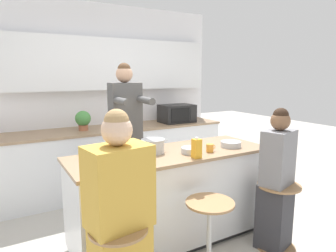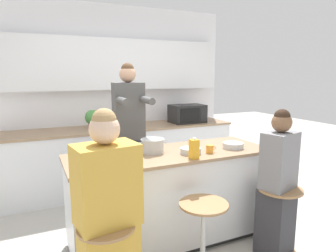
{
  "view_description": "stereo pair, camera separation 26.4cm",
  "coord_description": "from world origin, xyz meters",
  "px_view_note": "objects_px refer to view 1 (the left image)",
  "views": [
    {
      "loc": [
        -1.46,
        -2.45,
        1.68
      ],
      "look_at": [
        0.0,
        0.07,
        1.17
      ],
      "focal_mm": 32.0,
      "sensor_mm": 36.0,
      "label": 1
    },
    {
      "loc": [
        -1.22,
        -2.57,
        1.68
      ],
      "look_at": [
        0.0,
        0.07,
        1.17
      ],
      "focal_mm": 32.0,
      "sensor_mm": 36.0,
      "label": 2
    }
  ],
  "objects_px": {
    "kitchen_island": "(172,196)",
    "bar_stool_rightmost": "(277,211)",
    "person_wrapped_blanket": "(119,219)",
    "juice_carton": "(197,148)",
    "potted_plant": "(83,119)",
    "fruit_bowl": "(191,150)",
    "cooking_pot": "(153,146)",
    "coffee_cup_far": "(114,155)",
    "person_cooking": "(126,145)",
    "bar_stool_center": "(209,232)",
    "microwave": "(177,113)",
    "person_seated_near": "(276,185)",
    "coffee_cup_near": "(210,148)"
  },
  "relations": [
    {
      "from": "person_wrapped_blanket",
      "to": "bar_stool_rightmost",
      "type": "bearing_deg",
      "value": -8.85
    },
    {
      "from": "person_wrapped_blanket",
      "to": "fruit_bowl",
      "type": "xyz_separation_m",
      "value": [
        0.93,
        0.49,
        0.26
      ]
    },
    {
      "from": "person_cooking",
      "to": "person_seated_near",
      "type": "height_order",
      "value": "person_cooking"
    },
    {
      "from": "kitchen_island",
      "to": "bar_stool_center",
      "type": "height_order",
      "value": "kitchen_island"
    },
    {
      "from": "kitchen_island",
      "to": "bar_stool_rightmost",
      "type": "xyz_separation_m",
      "value": [
        0.81,
        -0.64,
        -0.09
      ]
    },
    {
      "from": "fruit_bowl",
      "to": "microwave",
      "type": "bearing_deg",
      "value": 62.52
    },
    {
      "from": "cooking_pot",
      "to": "coffee_cup_far",
      "type": "height_order",
      "value": "cooking_pot"
    },
    {
      "from": "cooking_pot",
      "to": "potted_plant",
      "type": "xyz_separation_m",
      "value": [
        -0.28,
        1.56,
        0.08
      ]
    },
    {
      "from": "person_wrapped_blanket",
      "to": "coffee_cup_near",
      "type": "xyz_separation_m",
      "value": [
        1.12,
        0.44,
        0.27
      ]
    },
    {
      "from": "bar_stool_center",
      "to": "person_wrapped_blanket",
      "type": "distance_m",
      "value": 0.85
    },
    {
      "from": "bar_stool_rightmost",
      "to": "juice_carton",
      "type": "distance_m",
      "value": 1.02
    },
    {
      "from": "bar_stool_rightmost",
      "to": "bar_stool_center",
      "type": "bearing_deg",
      "value": 178.55
    },
    {
      "from": "person_wrapped_blanket",
      "to": "coffee_cup_far",
      "type": "relative_size",
      "value": 12.38
    },
    {
      "from": "bar_stool_rightmost",
      "to": "coffee_cup_far",
      "type": "height_order",
      "value": "coffee_cup_far"
    },
    {
      "from": "cooking_pot",
      "to": "microwave",
      "type": "distance_m",
      "value": 1.93
    },
    {
      "from": "person_cooking",
      "to": "microwave",
      "type": "distance_m",
      "value": 1.64
    },
    {
      "from": "kitchen_island",
      "to": "bar_stool_rightmost",
      "type": "distance_m",
      "value": 1.03
    },
    {
      "from": "fruit_bowl",
      "to": "potted_plant",
      "type": "height_order",
      "value": "potted_plant"
    },
    {
      "from": "coffee_cup_near",
      "to": "coffee_cup_far",
      "type": "distance_m",
      "value": 0.94
    },
    {
      "from": "fruit_bowl",
      "to": "bar_stool_rightmost",
      "type": "bearing_deg",
      "value": -37.58
    },
    {
      "from": "bar_stool_center",
      "to": "coffee_cup_near",
      "type": "relative_size",
      "value": 6.17
    },
    {
      "from": "juice_carton",
      "to": "person_cooking",
      "type": "bearing_deg",
      "value": 111.41
    },
    {
      "from": "bar_stool_center",
      "to": "juice_carton",
      "type": "distance_m",
      "value": 0.73
    },
    {
      "from": "bar_stool_rightmost",
      "to": "juice_carton",
      "type": "relative_size",
      "value": 3.35
    },
    {
      "from": "bar_stool_center",
      "to": "coffee_cup_far",
      "type": "relative_size",
      "value": 5.48
    },
    {
      "from": "bar_stool_rightmost",
      "to": "person_seated_near",
      "type": "relative_size",
      "value": 0.47
    },
    {
      "from": "potted_plant",
      "to": "person_wrapped_blanket",
      "type": "bearing_deg",
      "value": -98.68
    },
    {
      "from": "person_cooking",
      "to": "person_seated_near",
      "type": "distance_m",
      "value": 1.6
    },
    {
      "from": "coffee_cup_far",
      "to": "microwave",
      "type": "bearing_deg",
      "value": 43.9
    },
    {
      "from": "person_wrapped_blanket",
      "to": "juice_carton",
      "type": "xyz_separation_m",
      "value": [
        0.88,
        0.33,
        0.32
      ]
    },
    {
      "from": "bar_stool_center",
      "to": "coffee_cup_far",
      "type": "distance_m",
      "value": 1.05
    },
    {
      "from": "coffee_cup_far",
      "to": "potted_plant",
      "type": "relative_size",
      "value": 0.44
    },
    {
      "from": "coffee_cup_near",
      "to": "bar_stool_center",
      "type": "bearing_deg",
      "value": -127.03
    },
    {
      "from": "coffee_cup_far",
      "to": "microwave",
      "type": "height_order",
      "value": "microwave"
    },
    {
      "from": "kitchen_island",
      "to": "bar_stool_center",
      "type": "relative_size",
      "value": 3.13
    },
    {
      "from": "person_seated_near",
      "to": "coffee_cup_near",
      "type": "relative_size",
      "value": 13.16
    },
    {
      "from": "person_cooking",
      "to": "juice_carton",
      "type": "height_order",
      "value": "person_cooking"
    },
    {
      "from": "potted_plant",
      "to": "fruit_bowl",
      "type": "bearing_deg",
      "value": -71.47
    },
    {
      "from": "bar_stool_center",
      "to": "person_seated_near",
      "type": "relative_size",
      "value": 0.47
    },
    {
      "from": "cooking_pot",
      "to": "coffee_cup_near",
      "type": "bearing_deg",
      "value": -26.66
    },
    {
      "from": "coffee_cup_far",
      "to": "fruit_bowl",
      "type": "bearing_deg",
      "value": -11.55
    },
    {
      "from": "kitchen_island",
      "to": "fruit_bowl",
      "type": "distance_m",
      "value": 0.52
    },
    {
      "from": "cooking_pot",
      "to": "juice_carton",
      "type": "distance_m",
      "value": 0.45
    },
    {
      "from": "person_cooking",
      "to": "fruit_bowl",
      "type": "bearing_deg",
      "value": -57.48
    },
    {
      "from": "person_wrapped_blanket",
      "to": "potted_plant",
      "type": "xyz_separation_m",
      "value": [
        0.34,
        2.25,
        0.37
      ]
    },
    {
      "from": "person_seated_near",
      "to": "coffee_cup_near",
      "type": "distance_m",
      "value": 0.72
    },
    {
      "from": "bar_stool_center",
      "to": "person_wrapped_blanket",
      "type": "xyz_separation_m",
      "value": [
        -0.79,
        0.0,
        0.32
      ]
    },
    {
      "from": "person_seated_near",
      "to": "potted_plant",
      "type": "distance_m",
      "value": 2.6
    },
    {
      "from": "person_cooking",
      "to": "fruit_bowl",
      "type": "distance_m",
      "value": 0.8
    },
    {
      "from": "fruit_bowl",
      "to": "coffee_cup_far",
      "type": "bearing_deg",
      "value": 168.45
    }
  ]
}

